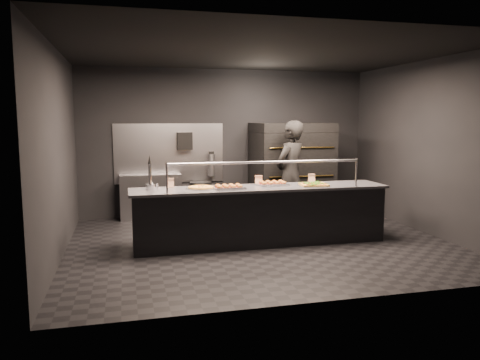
{
  "coord_description": "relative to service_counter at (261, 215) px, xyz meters",
  "views": [
    {
      "loc": [
        -2.08,
        -7.05,
        1.99
      ],
      "look_at": [
        -0.29,
        0.2,
        1.01
      ],
      "focal_mm": 35.0,
      "sensor_mm": 36.0,
      "label": 1
    }
  ],
  "objects": [
    {
      "name": "room",
      "position": [
        -0.02,
        0.05,
        1.03
      ],
      "size": [
        6.04,
        6.0,
        3.0
      ],
      "color": "black",
      "rests_on": "ground"
    },
    {
      "name": "service_counter",
      "position": [
        0.0,
        0.0,
        0.0
      ],
      "size": [
        4.1,
        0.78,
        1.37
      ],
      "color": "black",
      "rests_on": "ground"
    },
    {
      "name": "pizza_oven",
      "position": [
        1.2,
        1.9,
        0.5
      ],
      "size": [
        1.5,
        1.23,
        1.91
      ],
      "color": "black",
      "rests_on": "ground"
    },
    {
      "name": "prep_shelf",
      "position": [
        -1.6,
        2.32,
        -0.01
      ],
      "size": [
        1.2,
        0.35,
        0.9
      ],
      "primitive_type": "cube",
      "color": "#99999E",
      "rests_on": "ground"
    },
    {
      "name": "towel_dispenser",
      "position": [
        -0.9,
        2.39,
        1.09
      ],
      "size": [
        0.3,
        0.2,
        0.35
      ],
      "primitive_type": "cube",
      "color": "black",
      "rests_on": "room"
    },
    {
      "name": "fire_extinguisher",
      "position": [
        -0.35,
        2.4,
        0.6
      ],
      "size": [
        0.14,
        0.14,
        0.51
      ],
      "color": "#B2B2B7",
      "rests_on": "room"
    },
    {
      "name": "beer_tap",
      "position": [
        -1.72,
        0.13,
        0.61
      ],
      "size": [
        0.14,
        0.2,
        0.53
      ],
      "color": "silver",
      "rests_on": "service_counter"
    },
    {
      "name": "round_pizza",
      "position": [
        -0.95,
        0.05,
        0.47
      ],
      "size": [
        0.46,
        0.46,
        0.03
      ],
      "color": "silver",
      "rests_on": "service_counter"
    },
    {
      "name": "slider_tray_a",
      "position": [
        -0.54,
        -0.09,
        0.48
      ],
      "size": [
        0.52,
        0.43,
        0.07
      ],
      "color": "silver",
      "rests_on": "service_counter"
    },
    {
      "name": "slider_tray_b",
      "position": [
        0.24,
        0.13,
        0.49
      ],
      "size": [
        0.56,
        0.48,
        0.08
      ],
      "color": "silver",
      "rests_on": "service_counter"
    },
    {
      "name": "square_pizza",
      "position": [
        0.86,
        -0.09,
        0.47
      ],
      "size": [
        0.53,
        0.53,
        0.05
      ],
      "color": "silver",
      "rests_on": "service_counter"
    },
    {
      "name": "condiment_jar",
      "position": [
        -1.67,
        0.23,
        0.5
      ],
      "size": [
        0.14,
        0.06,
        0.09
      ],
      "color": "silver",
      "rests_on": "service_counter"
    },
    {
      "name": "tent_cards",
      "position": [
        -0.12,
        0.28,
        0.53
      ],
      "size": [
        2.5,
        0.04,
        0.15
      ],
      "color": "white",
      "rests_on": "service_counter"
    },
    {
      "name": "trash_bin",
      "position": [
        -0.61,
        2.21,
        -0.1
      ],
      "size": [
        0.44,
        0.44,
        0.73
      ],
      "primitive_type": "cylinder",
      "color": "black",
      "rests_on": "ground"
    },
    {
      "name": "worker",
      "position": [
        0.85,
        0.98,
        0.52
      ],
      "size": [
        0.86,
        0.8,
        1.96
      ],
      "primitive_type": "imported",
      "rotation": [
        0.0,
        0.0,
        3.77
      ],
      "color": "black",
      "rests_on": "ground"
    }
  ]
}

